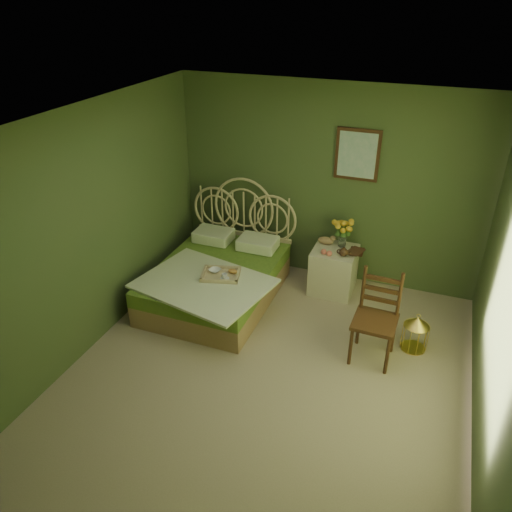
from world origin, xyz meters
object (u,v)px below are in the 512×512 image
at_px(bed, 218,277).
at_px(birdcage, 415,333).
at_px(chair, 377,311).
at_px(nightstand, 334,265).

relative_size(bed, birdcage, 5.04).
xyz_separation_m(bed, chair, (2.06, -0.43, 0.27)).
bearing_deg(bed, chair, -11.84).
height_order(bed, nightstand, bed).
xyz_separation_m(chair, birdcage, (0.42, 0.25, -0.35)).
bearing_deg(bed, nightstand, 26.99).
xyz_separation_m(bed, nightstand, (1.35, 0.69, 0.08)).
height_order(nightstand, birdcage, nightstand).
distance_m(nightstand, birdcage, 1.43).
distance_m(nightstand, chair, 1.34).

